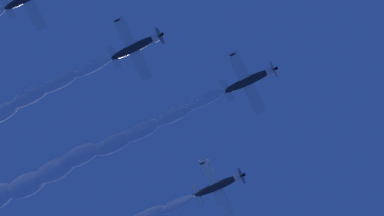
{
  "coord_description": "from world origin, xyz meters",
  "views": [
    {
      "loc": [
        23.87,
        -8.58,
        1.7
      ],
      "look_at": [
        -4.57,
        -9.38,
        94.43
      ],
      "focal_mm": 77.78,
      "sensor_mm": 36.0,
      "label": 1
    }
  ],
  "objects": [
    {
      "name": "airplane_lead",
      "position": [
        -0.95,
        -2.72,
        92.8
      ],
      "size": [
        7.47,
        6.86,
        2.67
      ],
      "color": "#232328"
    },
    {
      "name": "airplane_left_wingman",
      "position": [
        -14.62,
        -6.38,
        95.01
      ],
      "size": [
        7.46,
        6.87,
        2.69
      ],
      "color": "#232328"
    },
    {
      "name": "airplane_right_wingman",
      "position": [
        3.2,
        -15.45,
        93.26
      ],
      "size": [
        7.47,
        6.86,
        2.73
      ],
      "color": "#232328"
    },
    {
      "name": "smoke_trail_lead",
      "position": [
        -11.17,
        -24.83,
        93.94
      ],
      "size": [
        16.14,
        31.57,
        3.64
      ],
      "color": "white"
    }
  ]
}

